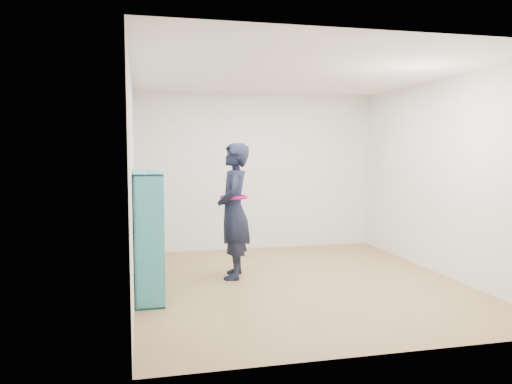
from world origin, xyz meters
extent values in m
plane|color=#946943|center=(0.00, 0.00, 0.00)|extent=(4.50, 4.50, 0.00)
plane|color=white|center=(0.00, 0.00, 2.60)|extent=(4.50, 4.50, 0.00)
cube|color=white|center=(-2.00, 0.00, 1.30)|extent=(0.02, 4.50, 2.60)
cube|color=white|center=(2.00, 0.00, 1.30)|extent=(0.02, 4.50, 2.60)
cube|color=white|center=(0.00, 2.25, 1.30)|extent=(4.00, 0.02, 2.60)
cube|color=white|center=(0.00, -2.25, 1.30)|extent=(4.00, 0.02, 2.60)
cube|color=teal|center=(-1.83, -0.65, 0.71)|extent=(0.31, 0.02, 1.42)
cube|color=teal|center=(-1.83, 0.39, 0.71)|extent=(0.31, 0.02, 1.42)
cube|color=teal|center=(-1.83, -0.13, 0.01)|extent=(0.31, 1.07, 0.02)
cube|color=teal|center=(-1.83, -0.13, 1.41)|extent=(0.31, 1.07, 0.02)
cube|color=teal|center=(-1.98, -0.13, 0.71)|extent=(0.02, 1.07, 1.42)
cube|color=teal|center=(-1.83, -0.30, 0.71)|extent=(0.29, 0.02, 1.38)
cube|color=teal|center=(-1.83, 0.04, 0.71)|extent=(0.29, 0.02, 1.38)
cube|color=teal|center=(-1.83, -0.13, 0.37)|extent=(0.29, 1.02, 0.02)
cube|color=teal|center=(-1.83, -0.13, 0.71)|extent=(0.29, 1.02, 0.02)
cube|color=teal|center=(-1.83, -0.13, 1.06)|extent=(0.29, 1.02, 0.02)
cube|color=beige|center=(-1.82, -0.48, 0.06)|extent=(0.20, 0.12, 0.05)
cube|color=black|center=(-1.81, -0.52, 0.50)|extent=(0.16, 0.14, 0.24)
cube|color=maroon|center=(-1.81, -0.52, 0.82)|extent=(0.16, 0.14, 0.20)
cube|color=silver|center=(-1.82, -0.48, 1.09)|extent=(0.20, 0.12, 0.05)
cube|color=navy|center=(-1.81, -0.18, 0.16)|extent=(0.16, 0.14, 0.25)
cube|color=brown|center=(-1.81, -0.18, 0.50)|extent=(0.16, 0.14, 0.25)
cube|color=#BFB28C|center=(-1.82, -0.13, 0.76)|extent=(0.20, 0.12, 0.07)
cube|color=#26594C|center=(-1.81, -0.18, 1.16)|extent=(0.16, 0.14, 0.19)
cube|color=beige|center=(-1.81, 0.16, 0.13)|extent=(0.16, 0.14, 0.20)
cube|color=black|center=(-1.82, 0.21, 0.42)|extent=(0.20, 0.12, 0.07)
cube|color=maroon|center=(-1.81, 0.16, 0.85)|extent=(0.16, 0.14, 0.25)
cube|color=silver|center=(-1.81, 0.16, 1.19)|extent=(0.16, 0.14, 0.25)
imported|color=black|center=(-0.74, 0.45, 0.88)|extent=(0.55, 0.72, 1.76)
torus|color=#AA0D5F|center=(-0.74, 0.45, 1.06)|extent=(0.44, 0.44, 0.04)
cube|color=silver|center=(-0.87, 0.56, 1.00)|extent=(0.02, 0.10, 0.14)
cube|color=black|center=(-0.87, 0.56, 1.00)|extent=(0.02, 0.10, 0.14)
camera|label=1|loc=(-1.92, -5.87, 1.69)|focal=35.00mm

